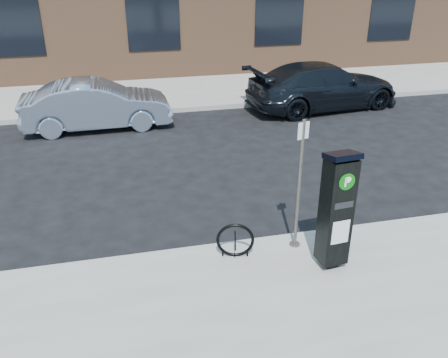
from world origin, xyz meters
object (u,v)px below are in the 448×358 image
object	(u,v)px
sign_pole	(299,187)
parking_kiosk	(336,210)
bike_rack	(235,240)
car_silver	(97,105)
car_dark	(323,86)

from	to	relation	value
sign_pole	parking_kiosk	bearing A→B (deg)	-77.77
bike_rack	car_silver	bearing A→B (deg)	120.35
parking_kiosk	car_silver	size ratio (longest dim) A/B	0.48
bike_rack	car_silver	size ratio (longest dim) A/B	0.15
parking_kiosk	sign_pole	world-z (taller)	sign_pole
sign_pole	car_silver	distance (m)	8.14
car_dark	parking_kiosk	bearing A→B (deg)	149.33
bike_rack	sign_pole	bearing A→B (deg)	18.08
bike_rack	car_silver	xyz separation A→B (m)	(-2.26, 7.47, 0.24)
parking_kiosk	sign_pole	bearing A→B (deg)	111.89
bike_rack	parking_kiosk	bearing A→B (deg)	-8.83
parking_kiosk	car_dark	xyz separation A→B (m)	(3.54, 8.39, -0.44)
sign_pole	bike_rack	bearing A→B (deg)	169.61
sign_pole	car_dark	xyz separation A→B (m)	(3.89, 7.71, -0.54)
bike_rack	car_silver	world-z (taller)	car_silver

